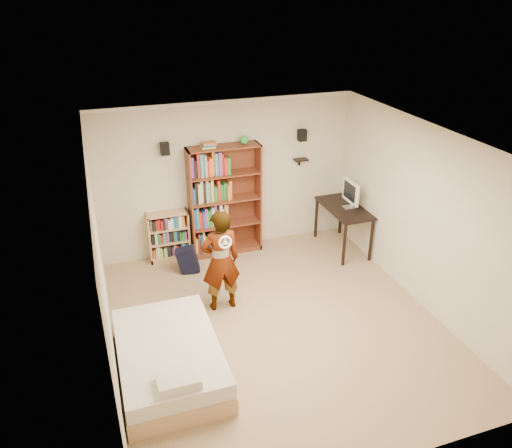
{
  "coord_description": "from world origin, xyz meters",
  "views": [
    {
      "loc": [
        -2.15,
        -5.38,
        4.45
      ],
      "look_at": [
        -0.11,
        0.6,
        1.34
      ],
      "focal_mm": 35.0,
      "sensor_mm": 36.0,
      "label": 1
    }
  ],
  "objects_px": {
    "tall_bookshelf": "(225,201)",
    "daybed": "(169,354)",
    "computer_desk": "(343,228)",
    "person": "(221,261)",
    "low_bookshelf": "(169,236)"
  },
  "relations": [
    {
      "from": "tall_bookshelf",
      "to": "daybed",
      "type": "xyz_separation_m",
      "value": [
        -1.52,
        -2.79,
        -0.71
      ]
    },
    {
      "from": "computer_desk",
      "to": "daybed",
      "type": "relative_size",
      "value": 0.64
    },
    {
      "from": "person",
      "to": "daybed",
      "type": "bearing_deg",
      "value": 47.44
    },
    {
      "from": "tall_bookshelf",
      "to": "low_bookshelf",
      "type": "height_order",
      "value": "tall_bookshelf"
    },
    {
      "from": "tall_bookshelf",
      "to": "computer_desk",
      "type": "bearing_deg",
      "value": -15.96
    },
    {
      "from": "tall_bookshelf",
      "to": "person",
      "type": "height_order",
      "value": "tall_bookshelf"
    },
    {
      "from": "tall_bookshelf",
      "to": "person",
      "type": "xyz_separation_m",
      "value": [
        -0.53,
        -1.65,
        -0.19
      ]
    },
    {
      "from": "computer_desk",
      "to": "daybed",
      "type": "xyz_separation_m",
      "value": [
        -3.54,
        -2.21,
        -0.13
      ]
    },
    {
      "from": "daybed",
      "to": "low_bookshelf",
      "type": "bearing_deg",
      "value": 79.94
    },
    {
      "from": "tall_bookshelf",
      "to": "low_bookshelf",
      "type": "xyz_separation_m",
      "value": [
        -1.02,
        0.05,
        -0.54
      ]
    },
    {
      "from": "tall_bookshelf",
      "to": "person",
      "type": "bearing_deg",
      "value": -107.91
    },
    {
      "from": "tall_bookshelf",
      "to": "low_bookshelf",
      "type": "distance_m",
      "value": 1.15
    },
    {
      "from": "computer_desk",
      "to": "person",
      "type": "relative_size",
      "value": 0.76
    },
    {
      "from": "daybed",
      "to": "person",
      "type": "bearing_deg",
      "value": 49.2
    },
    {
      "from": "tall_bookshelf",
      "to": "daybed",
      "type": "distance_m",
      "value": 3.26
    }
  ]
}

